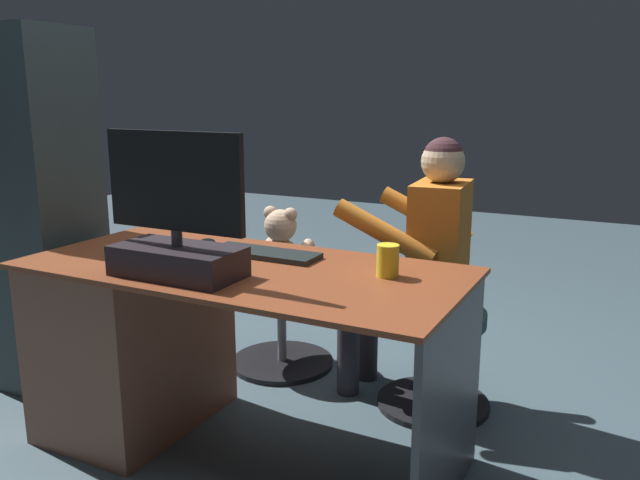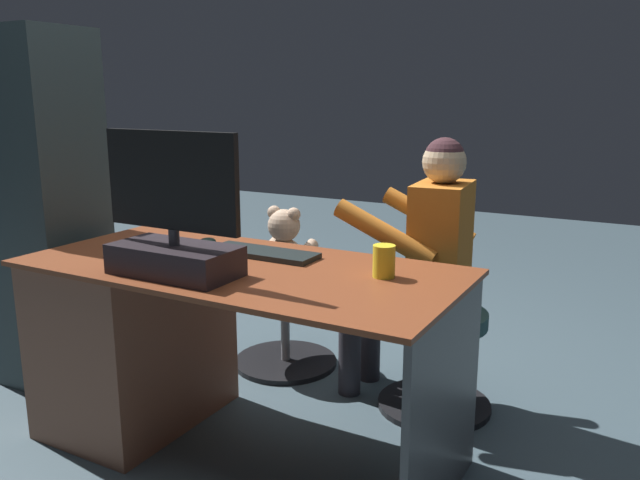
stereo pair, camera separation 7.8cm
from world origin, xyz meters
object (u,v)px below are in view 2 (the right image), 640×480
Objects in this scene: cup at (384,261)px; office_chair_teddy at (285,314)px; monitor at (174,234)px; visitor_chair at (436,350)px; computer_mouse at (206,243)px; person at (421,255)px; tv_remote at (136,255)px; desk at (153,334)px; teddy_bear at (286,248)px; keyboard at (264,253)px.

office_chair_teddy is (0.78, -0.63, -0.51)m from cup.
monitor is 1.10× the size of visitor_chair.
computer_mouse is at bearing -66.17° from monitor.
tv_remote is at bearing 43.09° from person.
desk is at bearing 78.28° from office_chair_teddy.
person is (-0.70, 0.07, 0.40)m from office_chair_teddy.
monitor reaches higher than desk.
office_chair_teddy is at bearing -5.39° from person.
cup is (-0.77, 0.05, 0.04)m from computer_mouse.
desk is 3.29× the size of visitor_chair.
cup is at bearing -173.61° from desk.
teddy_bear is at bearing -101.52° from desk.
computer_mouse is 0.64× the size of tv_remote.
cup is 0.21× the size of office_chair_teddy.
tv_remote is 0.42× the size of teddy_bear.
desk is 0.58m from keyboard.
desk is at bearing 78.48° from teddy_bear.
cup is 0.09× the size of person.
monitor reaches higher than cup.
person is (-0.42, -0.52, -0.07)m from keyboard.
teddy_bear is at bearing -97.71° from tv_remote.
cup is 1.03m from teddy_bear.
computer_mouse is 0.90× the size of cup.
monitor is at bearing 71.73° from keyboard.
cup is 0.92m from tv_remote.
tv_remote is (0.90, 0.20, -0.04)m from cup.
visitor_chair is (-0.90, -0.76, -0.47)m from tv_remote.
computer_mouse is 0.61m from teddy_bear.
teddy_bear is (0.28, -0.60, -0.14)m from keyboard.
person is (0.08, -0.01, 0.40)m from visitor_chair.
monitor is 1.05× the size of office_chair_teddy.
computer_mouse is 0.20× the size of visitor_chair.
monitor reaches higher than keyboard.
tv_remote is at bearing 110.57° from desk.
teddy_bear is at bearing -90.00° from office_chair_teddy.
tv_remote reaches higher than office_chair_teddy.
cup reaches higher than tv_remote.
desk reaches higher than office_chair_teddy.
office_chair_teddy is at bearing -64.42° from keyboard.
cup is 0.71× the size of tv_remote.
desk is 4.38× the size of teddy_bear.
cup is 1.13m from office_chair_teddy.
keyboard is at bearing -108.27° from monitor.
computer_mouse is at bearing 90.70° from office_chair_teddy.
computer_mouse is 0.78m from cup.
visitor_chair is 0.42× the size of person.
office_chair_teddy is (0.28, -0.59, -0.47)m from keyboard.
desk is at bearing -69.31° from tv_remote.
desk is 1.12m from person.
office_chair_teddy is (-0.15, -0.74, -0.12)m from desk.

